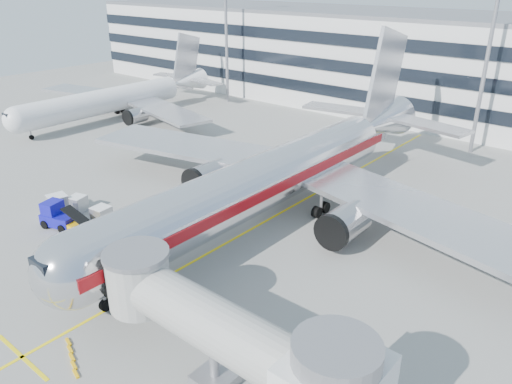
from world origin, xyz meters
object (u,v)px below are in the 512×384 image
Objects in this scene: cargo_container_front at (102,215)px; cargo_container_right at (78,204)px; baggage_tug at (58,216)px; main_jet at (281,173)px; cargo_container_left at (58,204)px; ramp_worker at (99,232)px; belt_loader at (79,227)px.

cargo_container_right is at bearing -179.62° from cargo_container_front.
cargo_container_front is at bearing 50.00° from baggage_tug.
main_jet is 25.54× the size of cargo_container_left.
baggage_tug is at bearing 164.83° from ramp_worker.
belt_loader is 2.54m from ramp_worker.
cargo_container_left is at bearing -129.38° from cargo_container_right.
belt_loader reaches higher than cargo_container_front.
main_jet is 17.08m from cargo_container_front.
belt_loader is (-11.36, -14.62, -3.62)m from main_jet.
cargo_container_left is 5.30m from cargo_container_front.
baggage_tug is at bearing -63.51° from cargo_container_right.
belt_loader reaches higher than cargo_container_left.
belt_loader is at bearing -87.08° from cargo_container_front.
baggage_tug is at bearing -168.83° from belt_loader.
baggage_tug reaches higher than cargo_container_right.
ramp_worker is (2.51, 0.37, 0.22)m from belt_loader.
cargo_container_right is at bearing 50.62° from cargo_container_left.
baggage_tug reaches higher than cargo_container_left.
cargo_container_left is 1.10× the size of cargo_container_right.
cargo_container_front is at bearing 15.68° from cargo_container_left.
cargo_container_left is at bearing 149.70° from baggage_tug.
baggage_tug is 1.78× the size of cargo_container_left.
cargo_container_left reaches higher than cargo_container_right.
baggage_tug is 5.20m from ramp_worker.
ramp_worker is at bearing -4.78° from cargo_container_left.
main_jet is at bearing 46.67° from cargo_container_front.
main_jet is at bearing 33.19° from ramp_worker.
ramp_worker reaches higher than cargo_container_right.
belt_loader is at bearing -127.85° from main_jet.
baggage_tug is 3.87m from cargo_container_front.
cargo_container_left is 7.76m from ramp_worker.
baggage_tug reaches higher than cargo_container_front.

